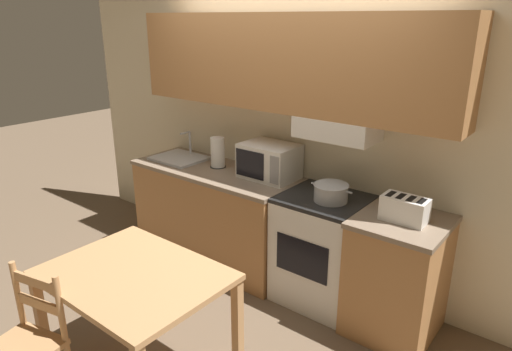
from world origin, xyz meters
The scene contains 12 objects.
ground_plane centered at (0.00, 0.00, 0.00)m, with size 16.00×16.00×0.00m, color brown.
wall_back centered at (0.01, -0.07, 1.57)m, with size 5.28×0.38×2.55m.
lower_counter_main centered at (-0.63, -0.31, 0.45)m, with size 1.64×0.65×0.89m.
lower_counter_right_stub centered at (1.14, -0.31, 0.45)m, with size 0.61×0.65×0.89m.
stove_range centered at (0.51, -0.30, 0.45)m, with size 0.64×0.60×0.89m.
cooking_pot centered at (0.59, -0.33, 0.96)m, with size 0.34×0.27×0.13m.
microwave centered at (-0.10, -0.20, 1.04)m, with size 0.47×0.35×0.30m.
toaster centered at (1.15, -0.34, 0.98)m, with size 0.31×0.17×0.17m.
sink_basin centered at (-1.10, -0.31, 0.91)m, with size 0.49×0.41×0.26m.
paper_towel_roll centered at (-0.65, -0.25, 1.03)m, with size 0.15×0.15×0.28m.
dining_table centered at (0.07, -1.77, 0.66)m, with size 1.07×0.81×0.76m.
chair_left_of_table centered at (-0.20, -2.34, 0.45)m, with size 0.45×0.45×0.88m.
Camera 1 is at (2.12, -3.18, 2.20)m, focal length 32.00 mm.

